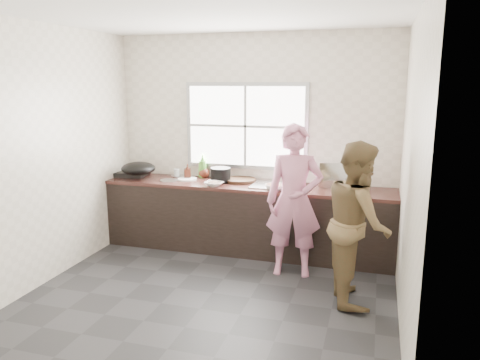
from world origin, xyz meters
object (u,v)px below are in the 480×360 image
(bottle_brown_short, at_px, (204,171))
(dish_rack, at_px, (334,173))
(black_pot, at_px, (221,175))
(plate_food, at_px, (187,179))
(pot_lid_right, at_px, (179,176))
(bowl_mince, at_px, (214,184))
(cutting_board, at_px, (240,180))
(woman, at_px, (294,206))
(wok, at_px, (138,168))
(pot_lid_left, at_px, (169,180))
(bowl_held, at_px, (284,187))
(glass_jar, at_px, (177,173))
(person_side, at_px, (358,222))
(bottle_brown_tall, at_px, (187,172))
(burner, at_px, (132,173))
(bottle_green, at_px, (203,166))
(bowl_crabs, at_px, (275,188))

(bottle_brown_short, bearing_deg, dish_rack, 0.00)
(black_pot, relative_size, plate_food, 1.03)
(bottle_brown_short, bearing_deg, pot_lid_right, 180.00)
(bowl_mince, height_order, plate_food, bowl_mince)
(pot_lid_right, bearing_deg, cutting_board, -6.77)
(woman, xyz_separation_m, wok, (-2.13, 0.44, 0.22))
(bottle_brown_short, bearing_deg, pot_lid_left, -139.32)
(bowl_held, distance_m, glass_jar, 1.59)
(person_side, xyz_separation_m, bottle_brown_tall, (-2.22, 1.12, 0.16))
(black_pot, height_order, wok, wok)
(cutting_board, xyz_separation_m, glass_jar, (-0.92, 0.08, 0.03))
(bowl_mince, bearing_deg, bottle_brown_tall, 146.42)
(cutting_board, relative_size, burner, 0.99)
(glass_jar, distance_m, pot_lid_left, 0.30)
(person_side, xyz_separation_m, bowl_held, (-0.88, 0.83, 0.11))
(bottle_green, relative_size, bottle_brown_tall, 1.80)
(woman, distance_m, dish_rack, 0.89)
(bottle_brown_short, xyz_separation_m, wok, (-0.78, -0.34, 0.06))
(cutting_board, height_order, bowl_held, bowl_held)
(wok, bearing_deg, person_side, -17.71)
(cutting_board, xyz_separation_m, dish_rack, (1.16, 0.11, 0.13))
(bowl_mince, bearing_deg, glass_jar, 148.38)
(bottle_brown_tall, bearing_deg, pot_lid_right, 145.11)
(burner, bearing_deg, pot_lid_right, 11.81)
(pot_lid_left, bearing_deg, bowl_held, -3.71)
(glass_jar, bearing_deg, bottle_brown_tall, -26.57)
(woman, distance_m, bowl_held, 0.43)
(bowl_held, distance_m, dish_rack, 0.69)
(plate_food, distance_m, pot_lid_left, 0.24)
(bottle_brown_short, xyz_separation_m, burner, (-1.00, -0.13, -0.06))
(woman, bearing_deg, glass_jar, 149.26)
(glass_jar, xyz_separation_m, wok, (-0.40, -0.32, 0.09))
(woman, distance_m, burner, 2.43)
(bottle_brown_short, height_order, dish_rack, dish_rack)
(bowl_mince, xyz_separation_m, plate_food, (-0.45, 0.24, -0.02))
(cutting_board, relative_size, plate_food, 1.61)
(plate_food, height_order, glass_jar, glass_jar)
(wok, bearing_deg, cutting_board, 10.05)
(cutting_board, xyz_separation_m, pot_lid_left, (-0.90, -0.21, -0.01))
(dish_rack, bearing_deg, pot_lid_left, 172.97)
(bottle_green, relative_size, pot_lid_right, 1.45)
(bowl_crabs, relative_size, pot_lid_right, 0.83)
(bottle_brown_short, distance_m, dish_rack, 1.70)
(bowl_mince, height_order, black_pot, black_pot)
(bottle_brown_tall, relative_size, wok, 0.40)
(bowl_mince, bearing_deg, black_pot, 88.62)
(dish_rack, bearing_deg, glass_jar, 164.93)
(glass_jar, bearing_deg, bowl_held, -14.20)
(bottle_green, xyz_separation_m, bottle_brown_tall, (-0.17, -0.12, -0.07))
(person_side, bearing_deg, glass_jar, 50.57)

